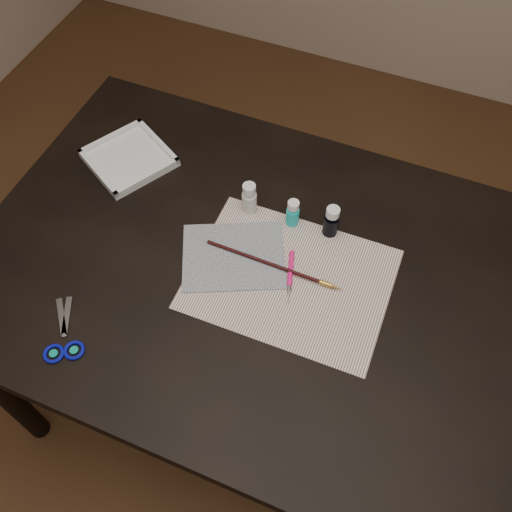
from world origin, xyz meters
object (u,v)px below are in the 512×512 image
at_px(paper, 290,279).
at_px(scissors, 61,330).
at_px(canvas, 234,256).
at_px(palette_tray, 129,158).
at_px(paint_bottle_white, 249,198).
at_px(paint_bottle_navy, 331,221).
at_px(paint_bottle_cyan, 293,213).

relative_size(paper, scissors, 2.58).
relative_size(canvas, palette_tray, 1.22).
height_order(canvas, paint_bottle_white, paint_bottle_white).
distance_m(paper, paint_bottle_white, 0.22).
distance_m(paint_bottle_navy, palette_tray, 0.55).
bearing_deg(palette_tray, paint_bottle_navy, -2.05).
bearing_deg(paint_bottle_cyan, paint_bottle_navy, 4.31).
distance_m(paint_bottle_cyan, paint_bottle_navy, 0.09).
distance_m(canvas, scissors, 0.41).
bearing_deg(paint_bottle_white, canvas, -81.82).
distance_m(canvas, paint_bottle_cyan, 0.17).
bearing_deg(palette_tray, scissors, -77.33).
height_order(paint_bottle_white, palette_tray, paint_bottle_white).
height_order(paint_bottle_white, scissors, paint_bottle_white).
relative_size(paper, paint_bottle_navy, 5.06).
bearing_deg(scissors, paint_bottle_navy, -83.65).
relative_size(paint_bottle_navy, palette_tray, 0.46).
bearing_deg(paint_bottle_white, paint_bottle_navy, 2.49).
xyz_separation_m(canvas, paint_bottle_cyan, (0.09, 0.14, 0.03)).
distance_m(paint_bottle_cyan, scissors, 0.57).
bearing_deg(palette_tray, paint_bottle_white, -4.66).
xyz_separation_m(paper, paint_bottle_cyan, (-0.05, 0.15, 0.04)).
bearing_deg(paper, paint_bottle_white, 137.47).
distance_m(scissors, palette_tray, 0.49).
bearing_deg(paint_bottle_white, paint_bottle_cyan, 0.95).
relative_size(paint_bottle_white, scissors, 0.51).
relative_size(paper, paint_bottle_white, 5.05).
distance_m(canvas, paint_bottle_navy, 0.24).
xyz_separation_m(paint_bottle_cyan, palette_tray, (-0.46, 0.03, -0.03)).
bearing_deg(scissors, palette_tray, -27.22).
height_order(canvas, palette_tray, palette_tray).
distance_m(paper, palette_tray, 0.54).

